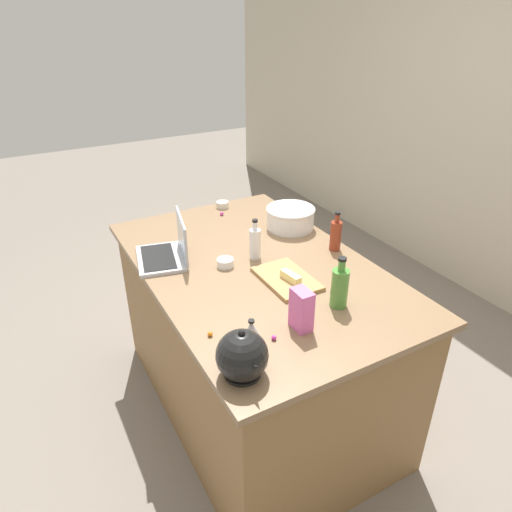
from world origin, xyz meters
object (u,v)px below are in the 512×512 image
(bottle_vinegar, at_px, (255,243))
(bottle_olive, at_px, (340,287))
(laptop, at_px, (168,251))
(cutting_board, at_px, (287,279))
(ramekin_medium, at_px, (222,205))
(bottle_soy, at_px, (336,235))
(ramekin_small, at_px, (225,263))
(kitchen_timer, at_px, (251,329))
(kettle, at_px, (242,356))
(butter_stick_left, at_px, (291,277))
(candy_bag, at_px, (301,310))
(mixing_bowl_large, at_px, (290,217))

(bottle_vinegar, height_order, bottle_olive, bottle_olive)
(laptop, relative_size, cutting_board, 1.11)
(bottle_olive, distance_m, cutting_board, 0.30)
(bottle_olive, relative_size, ramekin_medium, 3.01)
(bottle_vinegar, relative_size, bottle_olive, 0.91)
(ramekin_medium, bearing_deg, bottle_vinegar, -11.66)
(bottle_soy, distance_m, ramekin_small, 0.58)
(bottle_soy, bearing_deg, kitchen_timer, -59.60)
(kettle, bearing_deg, cutting_board, 134.09)
(butter_stick_left, bearing_deg, candy_bag, -25.90)
(bottle_soy, height_order, bottle_olive, bottle_olive)
(ramekin_small, distance_m, candy_bag, 0.58)
(bottle_vinegar, distance_m, ramekin_medium, 0.69)
(cutting_board, distance_m, kitchen_timer, 0.44)
(cutting_board, height_order, kitchen_timer, kitchen_timer)
(bottle_vinegar, bearing_deg, bottle_olive, 11.02)
(ramekin_small, bearing_deg, kettle, -21.19)
(laptop, xyz_separation_m, bottle_olive, (0.73, 0.49, 0.04))
(butter_stick_left, height_order, kitchen_timer, kitchen_timer)
(ramekin_small, distance_m, ramekin_medium, 0.74)
(bottle_soy, height_order, ramekin_medium, bottle_soy)
(laptop, relative_size, bottle_soy, 1.68)
(cutting_board, xyz_separation_m, ramekin_small, (-0.25, -0.19, 0.01))
(ramekin_medium, distance_m, kitchen_timer, 1.29)
(mixing_bowl_large, height_order, cutting_board, mixing_bowl_large)
(butter_stick_left, relative_size, ramekin_small, 1.38)
(kitchen_timer, bearing_deg, ramekin_small, 164.62)
(bottle_soy, distance_m, cutting_board, 0.41)
(mixing_bowl_large, relative_size, ramekin_medium, 3.62)
(ramekin_medium, bearing_deg, mixing_bowl_large, 24.70)
(butter_stick_left, bearing_deg, ramekin_small, -146.47)
(kettle, bearing_deg, ramekin_medium, 157.27)
(laptop, relative_size, butter_stick_left, 3.19)
(laptop, bearing_deg, candy_bag, 18.67)
(kitchen_timer, bearing_deg, kettle, -37.02)
(kettle, relative_size, butter_stick_left, 1.94)
(butter_stick_left, height_order, candy_bag, candy_bag)
(bottle_vinegar, relative_size, kitchen_timer, 2.71)
(mixing_bowl_large, bearing_deg, candy_bag, -30.15)
(bottle_vinegar, relative_size, candy_bag, 1.23)
(cutting_board, height_order, butter_stick_left, butter_stick_left)
(ramekin_small, xyz_separation_m, candy_bag, (0.58, 0.05, 0.07))
(laptop, xyz_separation_m, cutting_board, (0.45, 0.41, -0.04))
(mixing_bowl_large, distance_m, ramekin_small, 0.56)
(laptop, height_order, kitchen_timer, laptop)
(bottle_olive, bearing_deg, ramekin_medium, 178.36)
(mixing_bowl_large, height_order, candy_bag, candy_bag)
(bottle_soy, bearing_deg, kettle, -55.18)
(ramekin_small, bearing_deg, cutting_board, 36.88)
(cutting_board, bearing_deg, butter_stick_left, 0.00)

